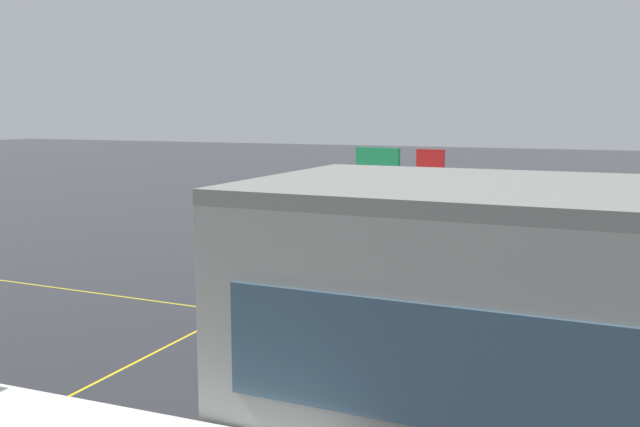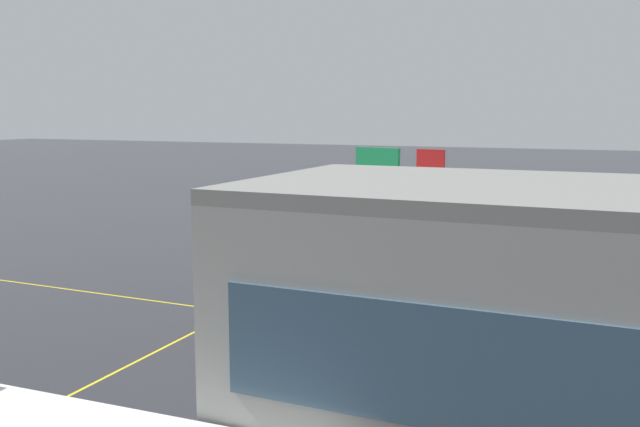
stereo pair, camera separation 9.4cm
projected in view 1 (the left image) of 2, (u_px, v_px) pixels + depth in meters
airliner_second_row at (523, 249)px, 55.01m from camera, size 37.33×31.84×11.80m
airliner_third_row at (352, 192)px, 100.66m from camera, size 32.37×27.68×10.06m
taxiway_markings at (24, 419)px, 33.49m from camera, size 111.76×88.27×0.01m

